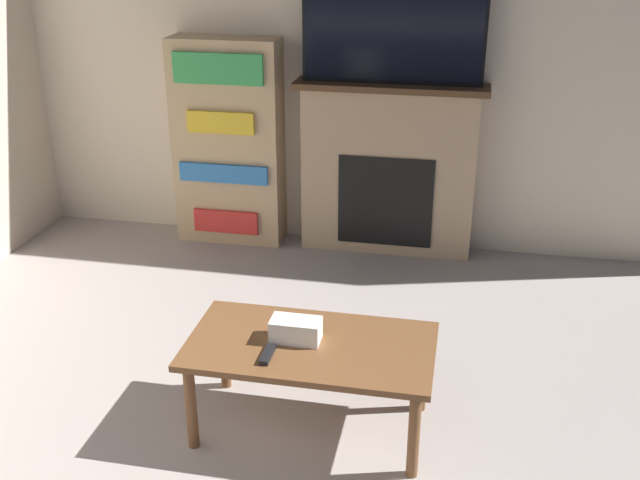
% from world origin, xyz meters
% --- Properties ---
extents(wall_back, '(5.53, 0.06, 2.70)m').
position_xyz_m(wall_back, '(0.00, 4.62, 1.35)').
color(wall_back, beige).
rests_on(wall_back, ground_plane).
extents(fireplace, '(1.26, 0.28, 1.17)m').
position_xyz_m(fireplace, '(0.28, 4.48, 0.59)').
color(fireplace, tan).
rests_on(fireplace, ground_plane).
extents(tv, '(1.16, 0.03, 0.63)m').
position_xyz_m(tv, '(0.28, 4.46, 1.48)').
color(tv, black).
rests_on(tv, fireplace).
extents(coffee_table, '(1.09, 0.59, 0.45)m').
position_xyz_m(coffee_table, '(0.18, 2.42, 0.39)').
color(coffee_table, brown).
rests_on(coffee_table, ground_plane).
extents(tissue_box, '(0.22, 0.12, 0.10)m').
position_xyz_m(tissue_box, '(0.11, 2.44, 0.50)').
color(tissue_box, white).
rests_on(tissue_box, coffee_table).
extents(remote_control, '(0.04, 0.15, 0.02)m').
position_xyz_m(remote_control, '(0.03, 2.28, 0.46)').
color(remote_control, black).
rests_on(remote_control, coffee_table).
extents(bookshelf, '(0.75, 0.29, 1.43)m').
position_xyz_m(bookshelf, '(-0.83, 4.46, 0.72)').
color(bookshelf, tan).
rests_on(bookshelf, ground_plane).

